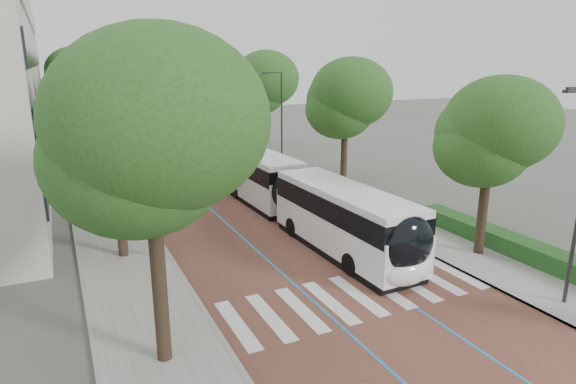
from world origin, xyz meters
name	(u,v)px	position (x,y,z in m)	size (l,w,h in m)	color
ground	(368,308)	(0.00, 0.00, 0.00)	(160.00, 160.00, 0.00)	#51544C
road	(156,145)	(0.00, 40.00, 0.01)	(11.00, 140.00, 0.02)	brown
sidewalk_left	(82,150)	(-7.50, 40.00, 0.06)	(4.00, 140.00, 0.12)	gray
sidewalk_right	(221,140)	(7.50, 40.00, 0.06)	(4.00, 140.00, 0.12)	gray
kerb_left	(101,149)	(-5.60, 40.00, 0.06)	(0.20, 140.00, 0.14)	gray
kerb_right	(205,141)	(5.60, 40.00, 0.06)	(0.20, 140.00, 0.14)	gray
zebra_crossing	(358,295)	(0.20, 1.00, 0.03)	(10.55, 3.60, 0.01)	silver
lane_line_left	(141,146)	(-1.60, 40.00, 0.02)	(0.12, 126.00, 0.01)	#2377B3
lane_line_right	(170,144)	(1.60, 40.00, 0.02)	(0.12, 126.00, 0.01)	#2377B3
hedge	(536,254)	(9.10, 0.00, 0.52)	(1.20, 14.00, 0.80)	#18471A
streetlight_far	(280,114)	(6.62, 22.00, 4.82)	(1.82, 0.20, 8.00)	#2D2C2F
lamp_post_left	(152,173)	(-6.10, 8.00, 4.12)	(0.14, 0.14, 8.00)	#2D2C2F
trees_left	(85,92)	(-7.50, 24.99, 6.72)	(6.08, 60.93, 9.75)	black
trees_right	(279,95)	(7.70, 24.34, 6.16)	(5.96, 47.34, 9.31)	black
lead_bus	(305,200)	(1.99, 8.87, 1.63)	(2.94, 18.45, 3.20)	black
bus_queued_0	(217,151)	(2.19, 25.00, 1.62)	(2.68, 12.43, 3.20)	white
bus_queued_1	(178,131)	(2.17, 38.32, 1.62)	(2.59, 12.41, 3.20)	white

